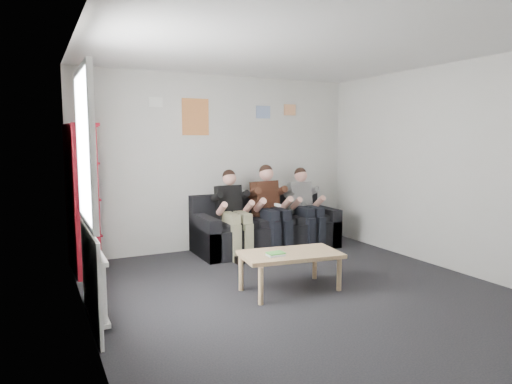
% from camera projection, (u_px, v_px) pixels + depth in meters
% --- Properties ---
extents(room_shell, '(5.00, 5.00, 5.00)m').
position_uv_depth(room_shell, '(306.00, 174.00, 4.92)').
color(room_shell, black).
rests_on(room_shell, ground).
extents(sofa, '(2.23, 0.91, 0.86)m').
position_uv_depth(sofa, '(265.00, 229.00, 7.15)').
color(sofa, black).
rests_on(sofa, ground).
extents(bookshelf, '(0.29, 0.86, 1.91)m').
position_uv_depth(bookshelf, '(84.00, 199.00, 5.85)').
color(bookshelf, maroon).
rests_on(bookshelf, ground).
extents(coffee_table, '(1.11, 0.61, 0.44)m').
position_uv_depth(coffee_table, '(290.00, 257.00, 5.17)').
color(coffee_table, '#DAAF7D').
rests_on(coffee_table, ground).
extents(game_cases, '(0.21, 0.17, 0.03)m').
position_uv_depth(game_cases, '(276.00, 254.00, 5.03)').
color(game_cases, silver).
rests_on(game_cases, coffee_table).
extents(person_left, '(0.37, 0.80, 1.27)m').
position_uv_depth(person_left, '(234.00, 213.00, 6.66)').
color(person_left, black).
rests_on(person_left, sofa).
extents(person_middle, '(0.40, 0.86, 1.33)m').
position_uv_depth(person_middle, '(271.00, 209.00, 6.93)').
color(person_middle, '#532A1B').
rests_on(person_middle, sofa).
extents(person_right, '(0.37, 0.79, 1.27)m').
position_uv_depth(person_right, '(306.00, 208.00, 7.21)').
color(person_right, silver).
rests_on(person_right, sofa).
extents(radiator, '(0.10, 0.64, 0.60)m').
position_uv_depth(radiator, '(99.00, 286.00, 4.27)').
color(radiator, white).
rests_on(radiator, ground).
extents(window, '(0.05, 1.30, 2.36)m').
position_uv_depth(window, '(88.00, 215.00, 4.16)').
color(window, white).
rests_on(window, room_shell).
extents(poster_large, '(0.42, 0.01, 0.55)m').
position_uv_depth(poster_large, '(195.00, 117.00, 6.88)').
color(poster_large, gold).
rests_on(poster_large, room_shell).
extents(poster_blue, '(0.25, 0.01, 0.20)m').
position_uv_depth(poster_blue, '(263.00, 112.00, 7.38)').
color(poster_blue, '#396DC2').
rests_on(poster_blue, room_shell).
extents(poster_pink, '(0.22, 0.01, 0.18)m').
position_uv_depth(poster_pink, '(290.00, 110.00, 7.59)').
color(poster_pink, '#E34786').
rests_on(poster_pink, room_shell).
extents(poster_sign, '(0.20, 0.01, 0.14)m').
position_uv_depth(poster_sign, '(156.00, 102.00, 6.60)').
color(poster_sign, white).
rests_on(poster_sign, room_shell).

